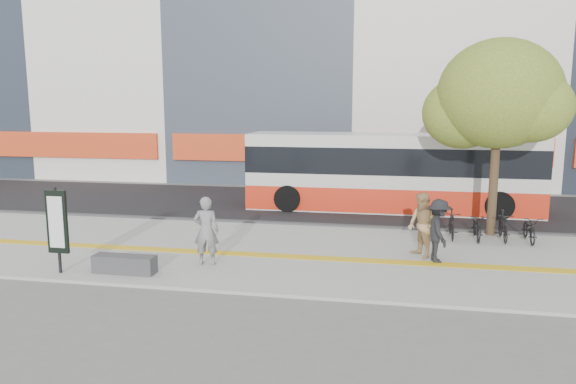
% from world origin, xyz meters
% --- Properties ---
extents(ground, '(120.00, 120.00, 0.00)m').
position_xyz_m(ground, '(0.00, 0.00, 0.00)').
color(ground, slate).
rests_on(ground, ground).
extents(sidewalk, '(40.00, 7.00, 0.08)m').
position_xyz_m(sidewalk, '(0.00, 1.50, 0.04)').
color(sidewalk, gray).
rests_on(sidewalk, ground).
extents(tactile_strip, '(40.00, 0.45, 0.01)m').
position_xyz_m(tactile_strip, '(0.00, 1.00, 0.09)').
color(tactile_strip, gold).
rests_on(tactile_strip, sidewalk).
extents(street, '(40.00, 8.00, 0.06)m').
position_xyz_m(street, '(0.00, 9.00, 0.03)').
color(street, black).
rests_on(street, ground).
extents(curb, '(40.00, 0.25, 0.14)m').
position_xyz_m(curb, '(0.00, 5.00, 0.07)').
color(curb, '#353538').
rests_on(curb, ground).
extents(bench, '(1.60, 0.45, 0.45)m').
position_xyz_m(bench, '(-2.60, -1.20, 0.30)').
color(bench, '#353538').
rests_on(bench, sidewalk).
extents(signboard, '(0.55, 0.10, 2.20)m').
position_xyz_m(signboard, '(-4.20, -1.51, 1.37)').
color(signboard, black).
rests_on(signboard, sidewalk).
extents(street_tree, '(4.40, 3.80, 6.31)m').
position_xyz_m(street_tree, '(7.18, 4.82, 4.51)').
color(street_tree, '#39291A').
rests_on(street_tree, sidewalk).
extents(bus, '(11.40, 2.70, 3.04)m').
position_xyz_m(bus, '(3.96, 8.50, 1.49)').
color(bus, silver).
rests_on(bus, street).
extents(bicycle_row, '(3.68, 1.57, 0.91)m').
position_xyz_m(bicycle_row, '(6.67, 4.00, 0.51)').
color(bicycle_row, black).
rests_on(bicycle_row, sidewalk).
extents(seated_woman, '(0.73, 0.54, 1.83)m').
position_xyz_m(seated_woman, '(-0.80, -0.11, 1.00)').
color(seated_woman, black).
rests_on(seated_woman, sidewalk).
extents(pedestrian_tan, '(1.04, 1.11, 1.81)m').
position_xyz_m(pedestrian_tan, '(4.83, 1.63, 0.99)').
color(pedestrian_tan, tan).
rests_on(pedestrian_tan, sidewalk).
extents(pedestrian_dark, '(0.81, 1.20, 1.72)m').
position_xyz_m(pedestrian_dark, '(5.24, 1.27, 0.94)').
color(pedestrian_dark, black).
rests_on(pedestrian_dark, sidewalk).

